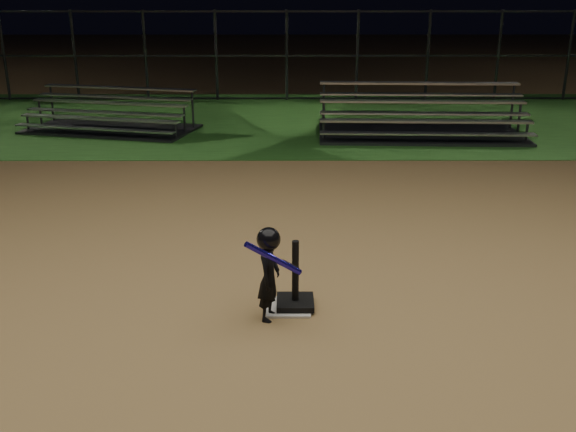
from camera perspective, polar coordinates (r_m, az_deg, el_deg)
The scene contains 8 objects.
ground at distance 6.80m, azimuth 0.03°, elevation -7.99°, with size 80.00×80.00×0.00m, color olive.
grass_strip at distance 16.34m, azimuth -0.10°, elevation 8.36°, with size 60.00×8.00×0.01m, color #1F4D19.
home_plate at distance 6.79m, azimuth 0.03°, elevation -7.90°, with size 0.45×0.45×0.02m, color beige.
batting_tee at distance 6.75m, azimuth 0.64°, elevation -6.78°, with size 0.38×0.38×0.71m.
child_batter at distance 6.38m, azimuth -1.65°, elevation -4.80°, with size 0.55×0.47×0.96m.
bleacher_left at distance 15.57m, azimuth -15.16°, elevation 7.82°, with size 4.06×2.66×0.91m.
bleacher_right at distance 14.78m, azimuth 11.44°, elevation 7.66°, with size 4.51×2.34×1.08m.
backstop_fence at distance 19.13m, azimuth -0.11°, elevation 13.74°, with size 20.08×0.08×2.50m.
Camera 1 is at (-0.02, -6.04, 3.12)m, focal length 40.98 mm.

